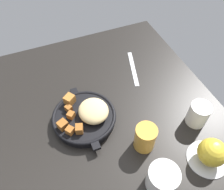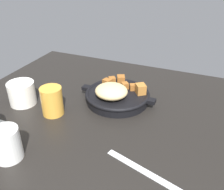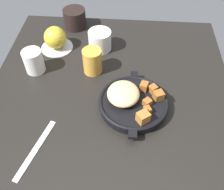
{
  "view_description": "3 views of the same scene",
  "coord_description": "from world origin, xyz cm",
  "px_view_note": "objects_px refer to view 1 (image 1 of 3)",
  "views": [
    {
      "loc": [
        40.23,
        -14.8,
        64.54
      ],
      "look_at": [
        -2.47,
        2.78,
        7.93
      ],
      "focal_mm": 36.6,
      "sensor_mm": 36.0,
      "label": 1
    },
    {
      "loc": [
        -27.06,
        57.6,
        42.44
      ],
      "look_at": [
        -2.03,
        -1.88,
        5.3
      ],
      "focal_mm": 39.76,
      "sensor_mm": 36.0,
      "label": 2
    },
    {
      "loc": [
        -50.09,
        -4.64,
        61.33
      ],
      "look_at": [
        -0.41,
        -0.9,
        3.8
      ],
      "focal_mm": 40.86,
      "sensor_mm": 36.0,
      "label": 3
    }
  ],
  "objects_px": {
    "red_apple": "(212,152)",
    "ceramic_mug_white": "(162,179)",
    "butter_knife": "(133,68)",
    "juice_glass_amber": "(145,138)",
    "cast_iron_skillet": "(85,116)",
    "white_creamer_pitcher": "(198,114)"
  },
  "relations": [
    {
      "from": "cast_iron_skillet",
      "to": "white_creamer_pitcher",
      "type": "distance_m",
      "value": 0.36
    },
    {
      "from": "cast_iron_skillet",
      "to": "ceramic_mug_white",
      "type": "xyz_separation_m",
      "value": [
        0.27,
        0.13,
        0.01
      ]
    },
    {
      "from": "ceramic_mug_white",
      "to": "juice_glass_amber",
      "type": "bearing_deg",
      "value": 174.44
    },
    {
      "from": "butter_knife",
      "to": "juice_glass_amber",
      "type": "height_order",
      "value": "juice_glass_amber"
    },
    {
      "from": "red_apple",
      "to": "ceramic_mug_white",
      "type": "xyz_separation_m",
      "value": [
        0.01,
        -0.16,
        -0.01
      ]
    },
    {
      "from": "butter_knife",
      "to": "juice_glass_amber",
      "type": "xyz_separation_m",
      "value": [
        0.32,
        -0.12,
        0.04
      ]
    },
    {
      "from": "ceramic_mug_white",
      "to": "butter_knife",
      "type": "bearing_deg",
      "value": 163.72
    },
    {
      "from": "red_apple",
      "to": "butter_knife",
      "type": "bearing_deg",
      "value": -175.3
    },
    {
      "from": "butter_knife",
      "to": "red_apple",
      "type": "bearing_deg",
      "value": 21.22
    },
    {
      "from": "red_apple",
      "to": "ceramic_mug_white",
      "type": "distance_m",
      "value": 0.16
    },
    {
      "from": "red_apple",
      "to": "juice_glass_amber",
      "type": "relative_size",
      "value": 0.94
    },
    {
      "from": "butter_knife",
      "to": "ceramic_mug_white",
      "type": "bearing_deg",
      "value": 0.23
    },
    {
      "from": "cast_iron_skillet",
      "to": "white_creamer_pitcher",
      "type": "height_order",
      "value": "white_creamer_pitcher"
    },
    {
      "from": "red_apple",
      "to": "butter_knife",
      "type": "height_order",
      "value": "red_apple"
    },
    {
      "from": "cast_iron_skillet",
      "to": "red_apple",
      "type": "height_order",
      "value": "red_apple"
    },
    {
      "from": "cast_iron_skillet",
      "to": "juice_glass_amber",
      "type": "height_order",
      "value": "juice_glass_amber"
    },
    {
      "from": "butter_knife",
      "to": "juice_glass_amber",
      "type": "relative_size",
      "value": 2.22
    },
    {
      "from": "red_apple",
      "to": "ceramic_mug_white",
      "type": "height_order",
      "value": "red_apple"
    },
    {
      "from": "red_apple",
      "to": "white_creamer_pitcher",
      "type": "xyz_separation_m",
      "value": [
        -0.13,
        0.05,
        -0.01
      ]
    },
    {
      "from": "cast_iron_skillet",
      "to": "butter_knife",
      "type": "xyz_separation_m",
      "value": [
        -0.16,
        0.25,
        -0.02
      ]
    },
    {
      "from": "cast_iron_skillet",
      "to": "butter_knife",
      "type": "relative_size",
      "value": 1.3
    },
    {
      "from": "cast_iron_skillet",
      "to": "red_apple",
      "type": "xyz_separation_m",
      "value": [
        0.27,
        0.29,
        0.02
      ]
    }
  ]
}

